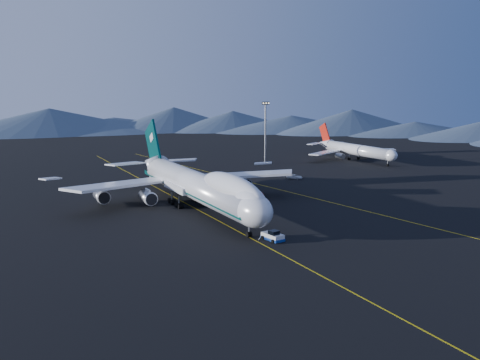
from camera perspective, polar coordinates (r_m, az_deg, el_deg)
name	(u,v)px	position (r m, az deg, el deg)	size (l,w,h in m)	color
ground	(197,209)	(125.57, -4.66, -3.11)	(500.00, 500.00, 0.00)	black
taxiway_line_main	(197,209)	(125.57, -4.66, -3.11)	(0.25, 220.00, 0.01)	gold
taxiway_line_side	(284,191)	(147.57, 4.72, -1.15)	(0.25, 200.00, 0.01)	gold
boeing_747	(196,185)	(124.42, -4.70, -0.50)	(59.62, 72.43, 19.37)	silver
pushback_tug	(273,237)	(100.28, 3.51, -6.08)	(3.21, 4.93, 2.01)	silver
second_jet	(355,150)	(213.41, 12.14, 3.18)	(41.56, 46.95, 13.36)	silver
service_van	(295,177)	(166.69, 5.85, 0.35)	(2.29, 4.97, 1.38)	silver
floodlight_mast	(265,133)	(197.96, 2.72, 5.08)	(2.82, 2.12, 22.86)	black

